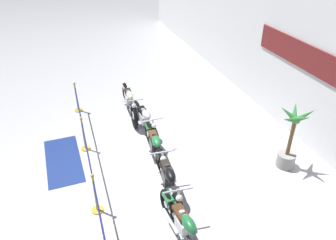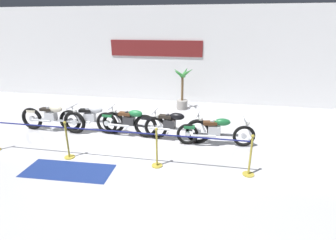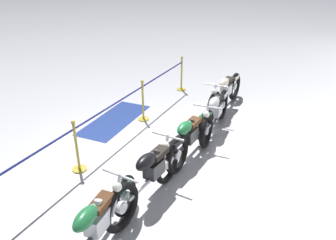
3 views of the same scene
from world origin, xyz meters
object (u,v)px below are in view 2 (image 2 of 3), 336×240
Objects in this scene: motorcycle_cream_0 at (53,118)px; motorcycle_green_4 at (216,131)px; motorcycle_silver_1 at (92,119)px; stanchion_mid_left at (68,146)px; stanchion_mid_right at (157,153)px; motorcycle_black_3 at (171,126)px; potted_palm_left_of_row at (182,91)px; motorcycle_green_2 at (131,122)px; stanchion_far_left at (64,134)px; floor_banner at (68,171)px; stanchion_far_right at (250,162)px.

motorcycle_cream_0 is 1.04× the size of motorcycle_green_4.
motorcycle_silver_1 is 1.81m from stanchion_mid_left.
stanchion_mid_right reaches higher than motorcycle_cream_0.
motorcycle_silver_1 is 2.72m from motorcycle_black_3.
motorcycle_green_2 is at bearing -110.66° from potted_palm_left_of_row.
potted_palm_left_of_row is at bearing 90.39° from stanchion_mid_right.
stanchion_far_left is 3.25× the size of floor_banner.
stanchion_mid_left is (0.18, -1.80, -0.12)m from motorcycle_silver_1.
motorcycle_silver_1 is at bearing 93.74° from stanchion_far_left.
motorcycle_cream_0 is 2.27× the size of stanchion_mid_right.
stanchion_mid_right is 1.00× the size of stanchion_far_right.
motorcycle_silver_1 is at bearing -129.68° from potted_palm_left_of_row.
motorcycle_cream_0 reaches higher than motorcycle_green_4.
motorcycle_cream_0 is at bearing 178.91° from motorcycle_green_4.
motorcycle_black_3 is 3.31m from potted_palm_left_of_row.
stanchion_mid_right is at bearing -133.50° from motorcycle_green_4.
motorcycle_green_2 is 0.99× the size of motorcycle_black_3.
motorcycle_green_2 is at bearing 67.30° from floor_banner.
stanchion_mid_left is at bearing -84.25° from motorcycle_silver_1.
stanchion_far_right is at bearing 0.00° from stanchion_mid_right.
potted_palm_left_of_row is 5.46m from stanchion_far_right.
motorcycle_green_4 is (1.36, -0.12, -0.02)m from motorcycle_black_3.
motorcycle_green_2 is 3.45m from potted_palm_left_of_row.
potted_palm_left_of_row reaches higher than stanchion_mid_right.
motorcycle_cream_0 is at bearing 132.66° from stanchion_mid_left.
potted_palm_left_of_row is 0.25× the size of stanchion_far_left.
floor_banner is (0.52, -2.44, -0.47)m from motorcycle_silver_1.
motorcycle_black_3 is at bearing -3.34° from motorcycle_silver_1.
potted_palm_left_of_row is 0.82× the size of floor_banner.
motorcycle_black_3 is at bearing 43.57° from floor_banner.
motorcycle_silver_1 is 1.03× the size of floor_banner.
motorcycle_black_3 is 2.73m from stanchion_far_right.
stanchion_far_left is (-1.27, -1.72, 0.22)m from motorcycle_green_2.
motorcycle_silver_1 is 0.32× the size of stanchion_far_left.
motorcycle_cream_0 reaches higher than motorcycle_green_2.
motorcycle_black_3 reaches higher than motorcycle_silver_1.
potted_palm_left_of_row is 5.51m from stanchion_mid_left.
potted_palm_left_of_row is at bearing 69.34° from motorcycle_green_2.
stanchion_mid_right is at bearing -34.36° from motorcycle_silver_1.
motorcycle_silver_1 is (1.32, 0.17, -0.01)m from motorcycle_cream_0.
stanchion_far_left is at bearing -147.73° from motorcycle_black_3.
stanchion_mid_right reaches higher than motorcycle_silver_1.
potted_palm_left_of_row is at bearing 92.07° from motorcycle_black_3.
floor_banner is at bearing -51.02° from motorcycle_cream_0.
motorcycle_black_3 is at bearing -87.93° from potted_palm_left_of_row.
motorcycle_cream_0 is 2.70m from motorcycle_green_2.
stanchion_mid_left is 1.00× the size of stanchion_far_right.
motorcycle_black_3 is 3.21m from floor_banner.
stanchion_mid_left is at bearing 0.00° from stanchion_far_left.
motorcycle_silver_1 is at bearing 176.12° from motorcycle_green_4.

